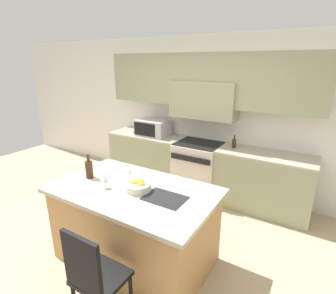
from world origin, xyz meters
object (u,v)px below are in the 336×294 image
Objects in this scene: microwave at (153,128)px; island_chair at (93,275)px; wine_glass_far at (129,171)px; fruit_bowl at (138,186)px; wine_bottle at (89,169)px; range_stove at (198,168)px; oil_bottle_on_counter at (234,143)px; wine_glass_near at (105,179)px.

microwave reaches higher than island_chair.
wine_glass_far reaches higher than fruit_bowl.
fruit_bowl is (0.25, -0.16, -0.06)m from wine_glass_far.
island_chair is 3.58× the size of fruit_bowl.
island_chair is at bearing -43.14° from wine_bottle.
fruit_bowl reaches higher than range_stove.
fruit_bowl is (0.69, 0.05, -0.06)m from wine_bottle.
oil_bottle_on_counter is (1.13, 2.01, -0.03)m from wine_bottle.
island_chair is 6.13× the size of wine_glass_near.
microwave reaches higher than fruit_bowl.
range_stove is at bearing 74.48° from wine_bottle.
range_stove is 1.84m from wine_glass_far.
wine_glass_near reaches higher than island_chair.
microwave reaches higher than range_stove.
wine_glass_near reaches higher than fruit_bowl.
microwave is at bearing 102.08° from wine_bottle.
wine_glass_far is at bearing 25.40° from wine_bottle.
wine_glass_far reaches higher than range_stove.
fruit_bowl is (-0.17, 0.86, 0.42)m from island_chair.
range_stove is at bearing -174.26° from oil_bottle_on_counter.
wine_glass_near is at bearing -69.33° from microwave.
island_chair is at bearing -67.33° from wine_glass_far.
fruit_bowl is 2.01m from oil_bottle_on_counter.
oil_bottle_on_counter is (0.26, 2.82, 0.46)m from island_chair.
microwave is at bearing 114.83° from island_chair.
wine_glass_far is at bearing 112.67° from island_chair.
wine_glass_near is (-0.18, -2.06, 0.57)m from range_stove.
range_stove is 3.33× the size of fruit_bowl.
island_chair is 1.21m from wine_glass_far.
microwave is 2.00× the size of wine_bottle.
microwave is at bearing -178.51° from oil_bottle_on_counter.
range_stove is 0.93× the size of island_chair.
island_chair is 3.36× the size of wine_bottle.
wine_glass_near is at bearing -16.24° from wine_bottle.
wine_glass_near and wine_glass_far have the same top height.
microwave is 3.64× the size of wine_glass_far.
wine_glass_near is 0.77× the size of oil_bottle_on_counter.
microwave is 3.64× the size of wine_glass_near.
wine_glass_near is at bearing 125.54° from island_chair.
microwave is at bearing 120.10° from fruit_bowl.
wine_bottle is at bearing -154.60° from wine_glass_far.
microwave is 0.59× the size of island_chair.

